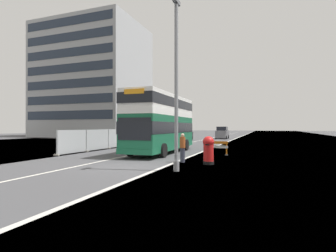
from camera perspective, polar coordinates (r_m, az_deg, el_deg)
ground at (r=14.27m, az=-7.41°, el=-9.01°), size 140.00×280.00×0.10m
double_decker_bus at (r=21.68m, az=-1.31°, el=0.78°), size 2.99×10.33×4.71m
lamppost_foreground at (r=12.86m, az=1.81°, el=7.80°), size 0.29×0.70×8.32m
red_pillar_postbox at (r=15.26m, az=8.75°, el=-4.93°), size 0.65×0.65×1.61m
roadworks_barrier at (r=20.36m, az=10.23°, el=-4.34°), size 1.86×0.62×1.05m
construction_site_fence at (r=30.86m, az=-7.60°, el=-2.42°), size 0.44×24.00×1.94m
car_oncoming_near at (r=41.44m, az=3.51°, el=-1.75°), size 1.94×4.32×2.15m
car_receding_mid at (r=47.90m, az=11.65°, el=-1.50°), size 2.01×4.22×2.17m
bare_tree_far_verge_near at (r=50.85m, az=-3.06°, el=0.14°), size 2.30×2.93×4.81m
bare_tree_far_verge_mid at (r=49.36m, az=-5.97°, el=-0.13°), size 2.35×3.26×4.55m
pedestrian_at_kerb at (r=15.92m, az=3.16°, el=-4.72°), size 0.34×0.34×1.75m
backdrop_office_block at (r=62.20m, az=-15.84°, el=9.15°), size 21.76×16.63×24.40m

